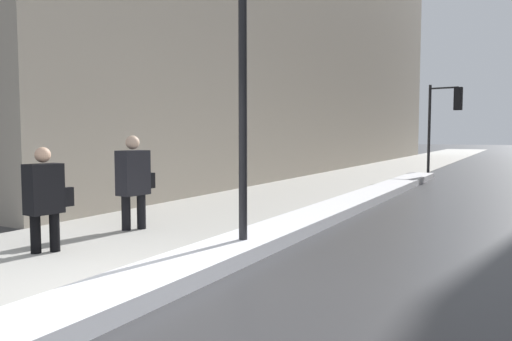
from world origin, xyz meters
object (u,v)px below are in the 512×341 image
(pedestrian_with_shoulder_bag, at_px, (45,195))
(pedestrian_in_glasses, at_px, (134,178))
(lamp_post, at_px, (243,69))
(traffic_light_near, at_px, (447,110))

(pedestrian_with_shoulder_bag, distance_m, pedestrian_in_glasses, 1.90)
(lamp_post, bearing_deg, traffic_light_near, 87.66)
(lamp_post, xyz_separation_m, pedestrian_with_shoulder_bag, (-2.47, -1.33, -1.75))
(traffic_light_near, height_order, pedestrian_in_glasses, traffic_light_near)
(traffic_light_near, relative_size, pedestrian_in_glasses, 2.20)
(lamp_post, bearing_deg, pedestrian_in_glasses, 167.46)
(pedestrian_with_shoulder_bag, bearing_deg, traffic_light_near, 175.68)
(lamp_post, relative_size, pedestrian_in_glasses, 2.55)
(lamp_post, height_order, pedestrian_in_glasses, lamp_post)
(traffic_light_near, distance_m, pedestrian_with_shoulder_bag, 16.90)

